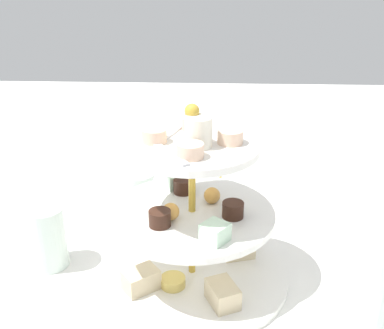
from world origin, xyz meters
TOP-DOWN VIEW (x-y plane):
  - ground_plane at (0.00, 0.00)m, footprint 2.40×2.40m
  - tiered_serving_stand at (0.00, -0.00)m, footprint 0.29×0.29m
  - water_glass_tall_right at (0.10, 0.23)m, footprint 0.07×0.07m
  - water_glass_short_left at (-0.22, -0.11)m, footprint 0.06×0.06m
  - teacup_with_saucer at (-0.26, 0.02)m, footprint 0.09×0.09m
  - butter_knife_right at (-0.19, 0.23)m, footprint 0.14×0.12m
  - water_glass_mid_back at (-0.02, -0.22)m, footprint 0.06×0.06m

SIDE VIEW (x-z plane):
  - ground_plane at x=0.00m, z-range 0.00..0.00m
  - butter_knife_right at x=-0.19m, z-range 0.00..0.00m
  - teacup_with_saucer at x=-0.26m, z-range 0.00..0.05m
  - water_glass_short_left at x=-0.22m, z-range 0.00..0.07m
  - water_glass_mid_back at x=-0.02m, z-range 0.00..0.10m
  - water_glass_tall_right at x=0.10m, z-range 0.00..0.13m
  - tiered_serving_stand at x=0.00m, z-range -0.05..0.22m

